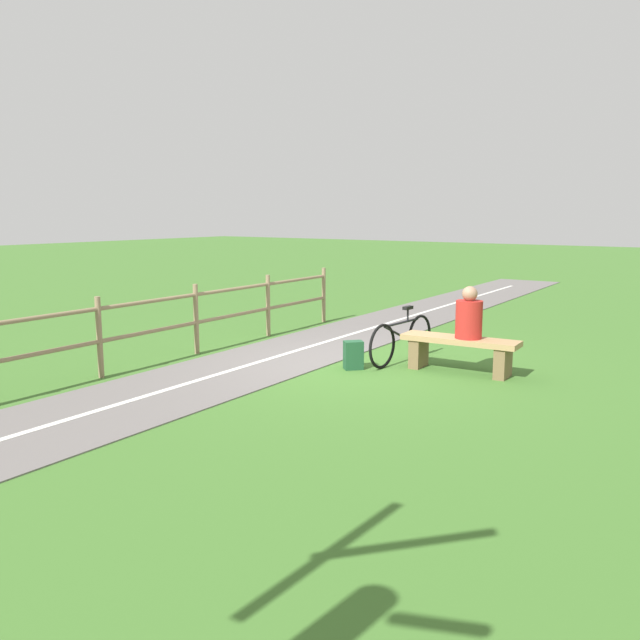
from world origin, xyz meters
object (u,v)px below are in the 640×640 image
object	(u,v)px
bicycle	(402,339)
backpack	(353,355)
person_seated	(469,317)
bench	(460,348)

from	to	relation	value
bicycle	backpack	world-z (taller)	bicycle
person_seated	bicycle	size ratio (longest dim) A/B	0.42
bench	person_seated	xyz separation A→B (m)	(-0.12, -0.01, 0.48)
person_seated	bicycle	xyz separation A→B (m)	(1.12, -0.09, -0.47)
person_seated	backpack	bearing A→B (deg)	22.57
person_seated	backpack	xyz separation A→B (m)	(1.49, 0.72, -0.62)
bench	backpack	world-z (taller)	bench
person_seated	backpack	size ratio (longest dim) A/B	1.78
bench	bicycle	world-z (taller)	bicycle
bicycle	bench	bearing A→B (deg)	87.91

